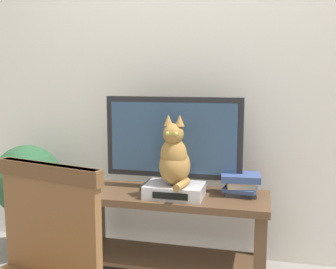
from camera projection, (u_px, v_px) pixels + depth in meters
name	position (u px, v px, depth m)	size (l,w,h in m)	color
back_wall	(190.00, 58.00, 2.78)	(7.00, 0.12, 2.80)	silver
tv_stand	(170.00, 220.00, 2.54)	(1.23, 0.44, 0.54)	#513823
tv	(173.00, 142.00, 2.56)	(0.88, 0.20, 0.60)	black
media_box	(175.00, 190.00, 2.44)	(0.35, 0.24, 0.08)	#BCBCC1
cat	(175.00, 159.00, 2.39)	(0.19, 0.29, 0.43)	olive
book_stack	(241.00, 184.00, 2.46)	(0.25, 0.20, 0.13)	#2D2D33
potted_plant	(27.00, 185.00, 2.76)	(0.47, 0.47, 0.81)	#47474C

